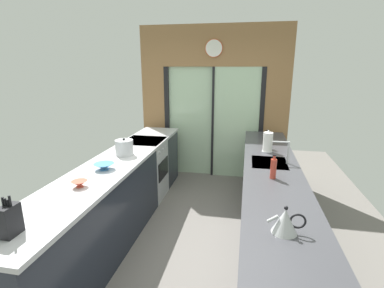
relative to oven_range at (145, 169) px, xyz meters
The scene contains 14 objects.
ground_plane 1.21m from the oven_range, 35.58° to the right, with size 5.04×7.60×0.02m, color slate.
back_wall_unit 1.81m from the oven_range, 51.68° to the left, with size 2.64×0.12×2.70m.
left_counter_run 1.12m from the oven_range, 90.08° to the right, with size 0.62×3.80×0.92m.
right_counter_run 2.05m from the oven_range, 27.56° to the right, with size 0.62×3.80×0.92m.
sink_faucet 2.18m from the oven_range, 19.60° to the right, with size 0.19×0.02×0.26m.
oven_range is the anchor object (origin of this frame).
mixing_bowl_near 1.83m from the oven_range, 89.40° to the right, with size 0.14×0.14×0.06m.
mixing_bowl_far 1.38m from the oven_range, 89.18° to the right, with size 0.22×0.22×0.07m.
knife_block 2.63m from the oven_range, 89.59° to the right, with size 0.08×0.14×0.29m.
stock_pot 0.94m from the oven_range, 88.59° to the right, with size 0.23×0.23×0.22m.
kettle 2.89m from the oven_range, 50.57° to the right, with size 0.25×0.17×0.20m.
soap_bottle_near 2.24m from the oven_range, 33.79° to the right, with size 0.06×0.06×0.25m.
soap_bottle_far 1.89m from the oven_range, ahead, with size 0.06×0.06×0.25m.
paper_towel_roll 1.91m from the oven_range, ahead, with size 0.14×0.14×0.29m.
Camera 1 is at (0.60, -2.74, 2.01)m, focal length 26.81 mm.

